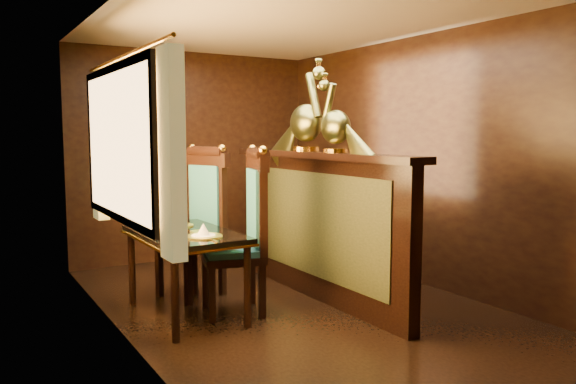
% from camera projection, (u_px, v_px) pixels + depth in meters
% --- Properties ---
extents(ground, '(5.00, 5.00, 0.00)m').
position_uv_depth(ground, '(305.00, 311.00, 4.86)').
color(ground, black).
rests_on(ground, ground).
extents(room_shell, '(3.04, 5.04, 2.52)m').
position_uv_depth(room_shell, '(295.00, 127.00, 4.66)').
color(room_shell, black).
rests_on(room_shell, ground).
extents(partition, '(0.26, 2.70, 1.36)m').
position_uv_depth(partition, '(316.00, 222.00, 5.20)').
color(partition, black).
rests_on(partition, ground).
extents(dining_table, '(0.75, 1.22, 0.92)m').
position_uv_depth(dining_table, '(185.00, 240.00, 4.66)').
color(dining_table, black).
rests_on(dining_table, ground).
extents(chair_left, '(0.64, 0.65, 1.43)m').
position_uv_depth(chair_left, '(248.00, 226.00, 4.76)').
color(chair_left, black).
rests_on(chair_left, ground).
extents(chair_right, '(0.66, 0.67, 1.43)m').
position_uv_depth(chair_right, '(201.00, 216.00, 5.33)').
color(chair_right, black).
rests_on(chair_right, ground).
extents(peacock_left, '(0.22, 0.59, 0.71)m').
position_uv_depth(peacock_left, '(336.00, 112.00, 4.86)').
color(peacock_left, '#1A4E2F').
rests_on(peacock_left, partition).
extents(peacock_right, '(0.27, 0.71, 0.84)m').
position_uv_depth(peacock_right, '(306.00, 106.00, 5.25)').
color(peacock_right, '#1A4E2F').
rests_on(peacock_right, partition).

